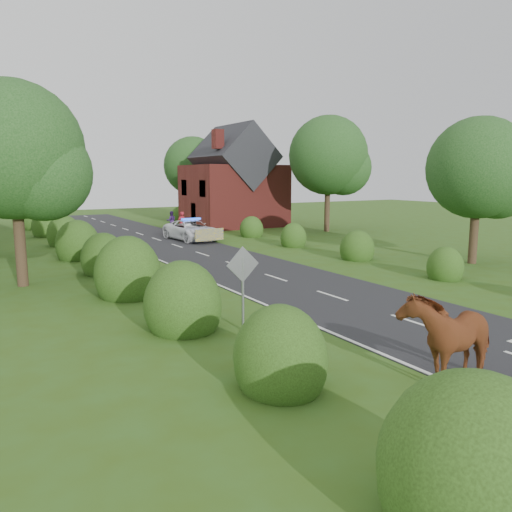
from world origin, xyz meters
TOP-DOWN VIEW (x-y plane):
  - ground at (0.00, 0.00)m, footprint 120.00×120.00m
  - road at (0.00, 15.00)m, footprint 6.00×70.00m
  - road_markings at (-1.60, 12.93)m, footprint 4.96×70.00m
  - hedgerow_left at (-6.51, 11.69)m, footprint 2.75×50.41m
  - hedgerow_right at (6.60, 11.21)m, footprint 2.10×45.78m
  - tree_left_a at (-9.75, 11.86)m, footprint 5.74×5.60m
  - tree_right_a at (11.23, 5.87)m, footprint 5.33×5.20m
  - tree_right_b at (14.29, 21.84)m, footprint 6.56×6.40m
  - tree_right_c at (9.27, 37.85)m, footprint 6.15×6.00m
  - road_sign at (-5.00, 2.00)m, footprint 1.06×0.08m
  - house at (9.49, 30.00)m, footprint 8.00×7.40m
  - cow at (-2.87, -3.54)m, footprint 2.56×1.46m
  - police_van at (2.00, 22.27)m, footprint 2.78×5.40m
  - pedestrian_red at (2.67, 25.71)m, footprint 0.73×0.54m
  - pedestrian_purple at (3.22, 29.41)m, footprint 0.90×0.77m

SIDE VIEW (x-z plane):
  - ground at x=0.00m, z-range 0.00..0.00m
  - road at x=0.00m, z-range 0.00..0.02m
  - road_markings at x=-1.60m, z-range 0.02..0.03m
  - hedgerow_right at x=6.60m, z-range -0.50..1.60m
  - police_van at x=2.00m, z-range -0.07..1.52m
  - hedgerow_left at x=-6.51m, z-range -0.75..2.25m
  - pedestrian_purple at x=3.22m, z-range 0.00..1.61m
  - cow at x=-2.87m, z-range 0.00..1.76m
  - pedestrian_red at x=2.67m, z-range 0.00..1.81m
  - road_sign at x=-5.00m, z-range 0.39..2.92m
  - house at x=9.49m, z-range -0.80..8.37m
  - tree_right_a at x=11.23m, z-range 0.96..8.52m
  - tree_left_a at x=-9.75m, z-range 1.15..9.53m
  - tree_right_c at x=9.27m, z-range 1.05..9.63m
  - tree_right_b at x=14.29m, z-range 1.24..10.64m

